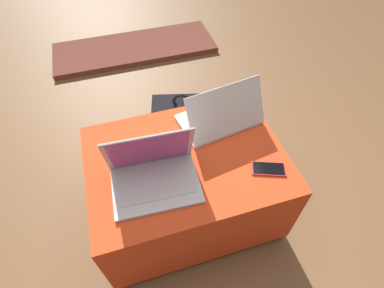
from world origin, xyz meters
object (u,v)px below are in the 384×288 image
laptop_near (154,173)px  backpack (182,127)px  cell_phone (268,169)px  laptop_far (221,116)px

laptop_near → backpack: bearing=67.0°
cell_phone → backpack: size_ratio=0.35×
backpack → laptop_near: bearing=78.4°
cell_phone → backpack: (-0.22, 0.61, -0.29)m
cell_phone → backpack: cell_phone is taller
laptop_far → backpack: bearing=-77.0°
laptop_near → backpack: 0.67m
laptop_near → cell_phone: bearing=-7.2°
laptop_far → cell_phone: (0.10, -0.32, -0.04)m
laptop_near → backpack: (0.26, 0.52, -0.34)m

